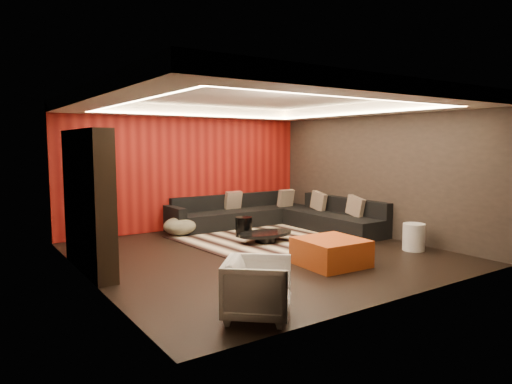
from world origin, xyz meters
TOP-DOWN VIEW (x-y plane):
  - floor at (0.00, 0.00)m, footprint 6.00×6.00m
  - ceiling at (0.00, 0.00)m, footprint 6.00×6.00m
  - wall_back at (0.00, 3.01)m, footprint 6.00×0.02m
  - wall_left at (-3.01, 0.00)m, footprint 0.02×6.00m
  - wall_right at (3.01, 0.00)m, footprint 0.02×6.00m
  - red_feature_wall at (0.00, 2.97)m, footprint 5.98×0.05m
  - soffit_back at (0.00, 2.70)m, footprint 6.00×0.60m
  - soffit_front at (0.00, -2.70)m, footprint 6.00×0.60m
  - soffit_left at (-2.70, 0.00)m, footprint 0.60×4.80m
  - soffit_right at (2.70, 0.00)m, footprint 0.60×4.80m
  - cove_back at (0.00, 2.36)m, footprint 4.80×0.08m
  - cove_front at (0.00, -2.36)m, footprint 4.80×0.08m
  - cove_left at (-2.36, 0.00)m, footprint 0.08×4.80m
  - cove_right at (2.36, 0.00)m, footprint 0.08×4.80m
  - tv_surround at (-2.85, 0.60)m, footprint 0.30×2.00m
  - tv_screen at (-2.69, 0.60)m, footprint 0.04×1.30m
  - tv_shelf at (-2.69, 0.60)m, footprint 0.04×1.60m
  - rug at (1.20, 1.03)m, footprint 4.23×3.32m
  - coffee_table at (0.57, 0.67)m, footprint 1.21×1.21m
  - drum_stool at (0.50, 1.36)m, footprint 0.47×0.47m
  - striped_pouf at (-0.55, 2.28)m, footprint 0.81×0.81m
  - white_side_table at (2.50, -1.40)m, footprint 0.49×0.49m
  - orange_ottoman at (0.49, -1.30)m, footprint 1.03×1.03m
  - armchair at (-1.77, -2.50)m, footprint 1.05×1.05m
  - sectional_sofa at (1.73, 1.86)m, footprint 3.65×3.50m
  - throw_pillows at (2.20, 1.69)m, footprint 1.90×2.80m

SIDE VIEW (x-z plane):
  - floor at x=0.00m, z-range -0.02..0.00m
  - rug at x=1.20m, z-range 0.00..0.02m
  - coffee_table at x=0.57m, z-range 0.02..0.22m
  - striped_pouf at x=-0.55m, z-range 0.02..0.41m
  - orange_ottoman at x=0.49m, z-range 0.00..0.44m
  - drum_stool at x=0.50m, z-range 0.02..0.44m
  - white_side_table at x=2.50m, z-range 0.00..0.50m
  - sectional_sofa at x=1.73m, z-range -0.11..0.64m
  - armchair at x=-1.77m, z-range 0.00..0.69m
  - throw_pillows at x=2.20m, z-range 0.37..0.87m
  - tv_shelf at x=-2.69m, z-range 0.68..0.72m
  - tv_surround at x=-2.85m, z-range 0.00..2.20m
  - wall_back at x=0.00m, z-range 0.00..2.80m
  - wall_left at x=-3.01m, z-range 0.00..2.80m
  - wall_right at x=3.01m, z-range 0.00..2.80m
  - red_feature_wall at x=0.00m, z-range 0.01..2.79m
  - tv_screen at x=-2.69m, z-range 1.05..1.85m
  - cove_back at x=0.00m, z-range 2.58..2.62m
  - cove_front at x=0.00m, z-range 2.58..2.62m
  - cove_left at x=-2.36m, z-range 2.58..2.62m
  - cove_right at x=2.36m, z-range 2.58..2.62m
  - soffit_back at x=0.00m, z-range 2.58..2.80m
  - soffit_front at x=0.00m, z-range 2.58..2.80m
  - soffit_left at x=-2.70m, z-range 2.58..2.80m
  - soffit_right at x=2.70m, z-range 2.58..2.80m
  - ceiling at x=0.00m, z-range 2.80..2.82m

